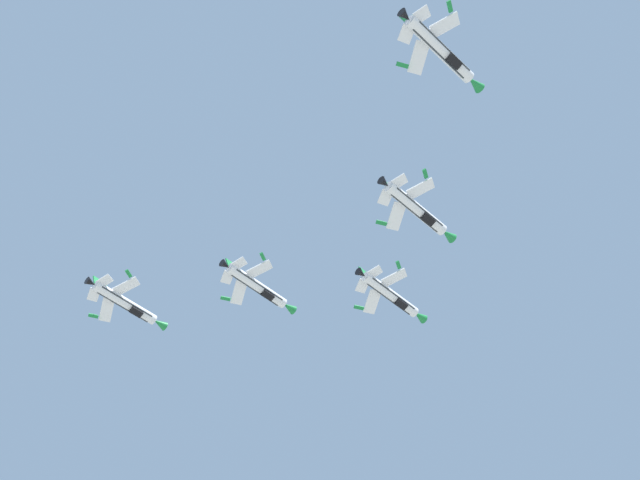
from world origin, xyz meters
The scene contains 5 objects.
fighter_jet_lead centered at (37.90, 95.50, 98.49)m, with size 14.37×11.07×4.95m.
fighter_jet_left_wing centered at (17.01, 101.34, 101.14)m, with size 14.37×11.07×4.94m.
fighter_jet_right_wing centered at (35.81, 76.09, 97.21)m, with size 14.37×11.04×5.02m.
fighter_jet_left_outer centered at (-3.55, 109.33, 100.03)m, with size 14.37×11.03×5.05m.
fighter_jet_right_outer centered at (31.61, 52.32, 100.65)m, with size 14.37×10.92×5.26m.
Camera 1 is at (2.55, -0.38, 1.63)m, focal length 48.82 mm.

